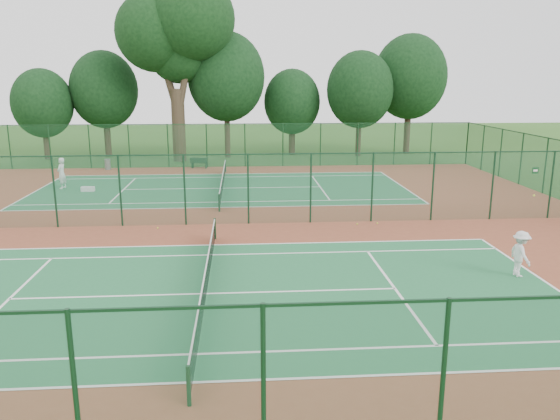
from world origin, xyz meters
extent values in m
plane|color=#2C591C|center=(0.00, 0.00, 0.00)|extent=(120.00, 120.00, 0.00)
cube|color=brown|center=(0.00, 0.00, 0.01)|extent=(40.00, 36.00, 0.01)
cube|color=#21693C|center=(0.00, -9.00, 0.01)|extent=(23.77, 10.97, 0.01)
cube|color=#1F6539|center=(0.00, 9.00, 0.01)|extent=(23.77, 10.97, 0.01)
cube|color=#1A4F2B|center=(0.00, 18.00, 1.75)|extent=(40.00, 0.02, 3.50)
cube|color=#153A1D|center=(0.00, 18.00, 3.46)|extent=(40.00, 0.05, 0.05)
cube|color=#1B5134|center=(0.00, -18.00, 1.75)|extent=(40.00, 0.02, 3.50)
cube|color=#12321D|center=(0.00, -18.00, 3.46)|extent=(40.00, 0.05, 0.05)
cube|color=#1B5337|center=(0.00, 0.00, 1.75)|extent=(40.00, 0.02, 3.50)
cube|color=#133520|center=(0.00, 0.00, 3.46)|extent=(40.00, 0.05, 0.05)
cylinder|color=#14371D|center=(0.00, -15.40, 0.49)|extent=(0.10, 0.10, 0.97)
cylinder|color=#14371D|center=(0.00, -2.60, 0.49)|extent=(0.10, 0.10, 0.97)
cube|color=black|center=(0.00, -9.00, 0.48)|extent=(0.02, 12.80, 0.85)
cube|color=silver|center=(0.00, -9.00, 0.92)|extent=(0.04, 12.80, 0.06)
cylinder|color=#12321E|center=(0.00, 2.60, 0.49)|extent=(0.10, 0.10, 0.97)
cylinder|color=#12321E|center=(0.00, 15.40, 0.49)|extent=(0.10, 0.10, 0.97)
cube|color=black|center=(0.00, 9.00, 0.48)|extent=(0.02, 12.80, 0.85)
cube|color=white|center=(0.00, 9.00, 0.92)|extent=(0.04, 12.80, 0.06)
imported|color=silver|center=(11.22, -8.10, 0.86)|extent=(0.71, 1.13, 1.68)
imported|color=white|center=(-10.43, 9.68, 1.02)|extent=(0.63, 0.82, 2.01)
cylinder|color=slate|center=(-9.29, 17.23, 0.43)|extent=(0.60, 0.60, 0.83)
cube|color=black|center=(-2.69, 17.52, 0.22)|extent=(0.14, 0.38, 0.42)
cube|color=black|center=(-1.59, 17.33, 0.22)|extent=(0.14, 0.38, 0.42)
cube|color=black|center=(-2.14, 17.42, 0.45)|extent=(1.44, 0.63, 0.05)
cube|color=black|center=(-2.17, 17.24, 0.66)|extent=(1.38, 0.29, 0.42)
cube|color=silver|center=(-8.54, 8.59, 0.16)|extent=(0.83, 0.34, 0.31)
sphere|color=#BECF30|center=(6.86, -0.63, 0.05)|extent=(0.07, 0.07, 0.07)
sphere|color=#CCEC37|center=(7.89, -0.54, 0.05)|extent=(0.07, 0.07, 0.07)
sphere|color=#CEE936|center=(-2.83, -0.65, 0.05)|extent=(0.08, 0.08, 0.08)
cylinder|color=#392B1F|center=(-4.12, 21.59, 3.07)|extent=(1.13, 1.13, 6.14)
cylinder|color=#392B1F|center=(-5.04, 21.89, 7.68)|extent=(2.08, 0.61, 6.11)
cylinder|color=#392B1F|center=(-3.19, 21.38, 7.99)|extent=(1.94, 0.57, 6.63)
sphere|color=black|center=(-5.75, 21.89, 10.75)|extent=(6.55, 6.55, 6.55)
sphere|color=black|center=(-2.58, 21.38, 11.78)|extent=(6.96, 6.96, 6.96)
sphere|color=black|center=(-3.91, 22.41, 9.22)|extent=(5.33, 5.33, 5.33)
camera|label=1|loc=(1.24, -26.16, 7.02)|focal=35.00mm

